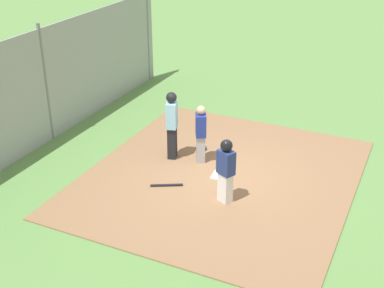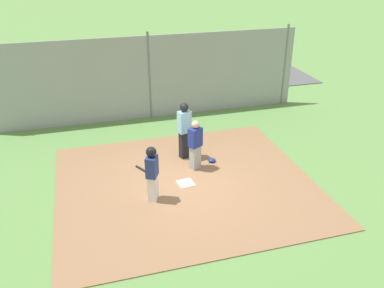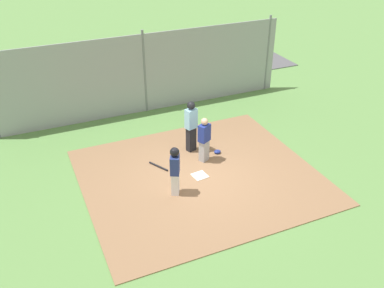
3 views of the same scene
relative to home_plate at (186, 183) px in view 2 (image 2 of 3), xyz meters
name	(u,v)px [view 2 (image 2 of 3)]	position (x,y,z in m)	size (l,w,h in m)	color
ground_plane	(186,184)	(0.00, 0.00, -0.04)	(140.00, 140.00, 0.00)	#5B8947
dirt_infield	(186,184)	(0.00, 0.00, -0.03)	(7.20, 6.40, 0.03)	#896647
home_plate	(186,183)	(0.00, 0.00, 0.00)	(0.44, 0.44, 0.02)	white
catcher	(195,144)	(-0.52, -0.80, 0.80)	(0.46, 0.41, 1.57)	#9E9EA3
umpire	(184,129)	(-0.39, -1.56, 0.98)	(0.44, 0.36, 1.85)	black
runner	(152,171)	(1.04, 0.52, 0.87)	(0.40, 0.46, 1.57)	silver
baseball_bat	(144,171)	(1.03, -1.00, 0.02)	(0.06, 0.06, 0.79)	black
catcher_mask	(212,160)	(-1.13, -1.00, 0.05)	(0.24, 0.20, 0.12)	navy
backstop_fence	(149,78)	(0.00, -5.27, 1.56)	(12.00, 0.10, 3.35)	#93999E
parking_lot	(134,83)	(0.00, -9.81, -0.02)	(18.00, 5.20, 0.04)	#515156
parked_car_silver	(201,68)	(-3.34, -9.35, 0.57)	(4.29, 2.07, 1.28)	#B2B2B7
parked_car_blue	(13,77)	(5.58, -10.43, 0.57)	(4.25, 1.97, 1.28)	#28428C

